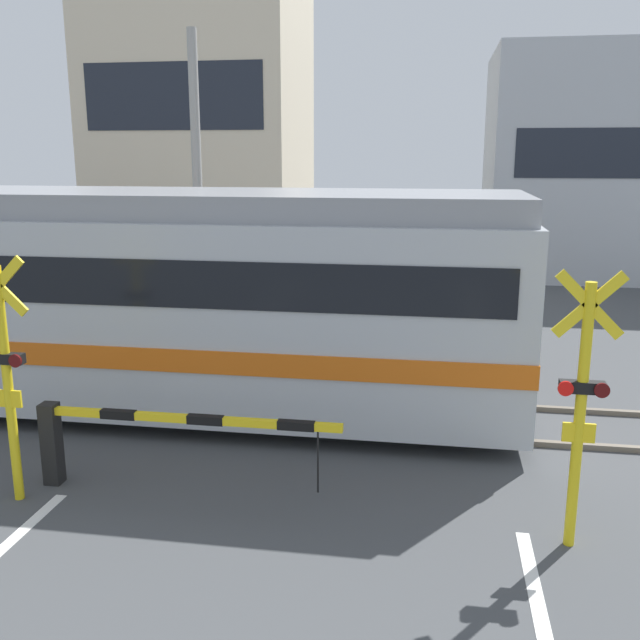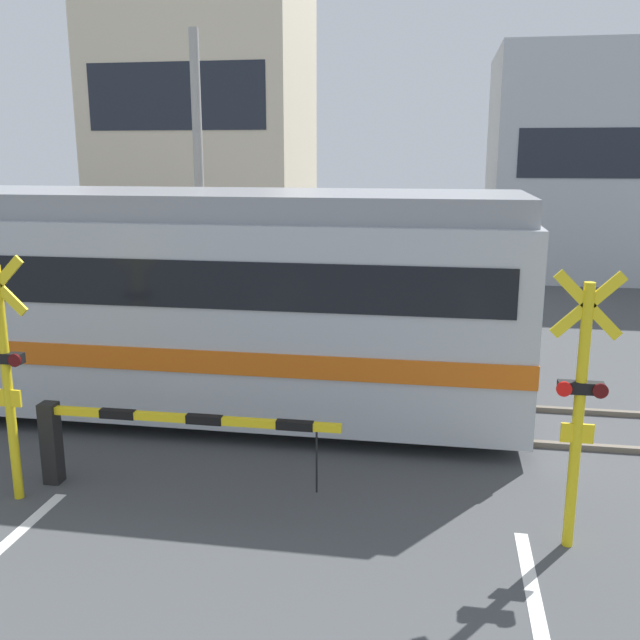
{
  "view_description": "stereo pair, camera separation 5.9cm",
  "coord_description": "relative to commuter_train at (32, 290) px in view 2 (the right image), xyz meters",
  "views": [
    {
      "loc": [
        1.64,
        0.33,
        3.98
      ],
      "look_at": [
        0.0,
        10.28,
        1.6
      ],
      "focal_mm": 40.0,
      "sensor_mm": 36.0,
      "label": 1
    },
    {
      "loc": [
        1.7,
        0.34,
        3.98
      ],
      "look_at": [
        0.0,
        10.28,
        1.6
      ],
      "focal_mm": 40.0,
      "sensor_mm": 36.0,
      "label": 2
    }
  ],
  "objects": [
    {
      "name": "rail_track_near",
      "position": [
        4.76,
        -0.72,
        -1.79
      ],
      "size": [
        50.0,
        0.1,
        0.08
      ],
      "color": "#6B6051",
      "rests_on": "ground_plane"
    },
    {
      "name": "rail_track_far",
      "position": [
        4.76,
        0.72,
        -1.79
      ],
      "size": [
        50.0,
        0.1,
        0.08
      ],
      "color": "#6B6051",
      "rests_on": "ground_plane"
    },
    {
      "name": "commuter_train",
      "position": [
        0.0,
        0.0,
        0.0
      ],
      "size": [
        15.49,
        2.98,
        3.42
      ],
      "color": "#B7BCC1",
      "rests_on": "ground_plane"
    },
    {
      "name": "crossing_barrier_near",
      "position": [
        2.81,
        -2.86,
        -1.09
      ],
      "size": [
        3.68,
        0.2,
        1.03
      ],
      "color": "black",
      "rests_on": "ground_plane"
    },
    {
      "name": "crossing_barrier_far",
      "position": [
        6.72,
        3.18,
        -1.09
      ],
      "size": [
        3.68,
        0.2,
        1.03
      ],
      "color": "black",
      "rests_on": "ground_plane"
    },
    {
      "name": "crossing_signal_left",
      "position": [
        1.66,
        -3.31,
        -0.24
      ],
      "size": [
        0.68,
        0.15,
        2.89
      ],
      "color": "yellow",
      "rests_on": "ground_plane"
    },
    {
      "name": "crossing_signal_right",
      "position": [
        7.87,
        -3.31,
        -0.24
      ],
      "size": [
        0.68,
        0.15,
        2.89
      ],
      "color": "yellow",
      "rests_on": "ground_plane"
    },
    {
      "name": "building_left_of_street",
      "position": [
        -1.98,
        14.99,
        3.36
      ],
      "size": [
        6.97,
        5.94,
        10.38
      ],
      "color": "beige",
      "rests_on": "ground_plane"
    },
    {
      "name": "building_right_of_street",
      "position": [
        11.64,
        14.99,
        1.77
      ],
      "size": [
        7.22,
        5.94,
        7.2
      ],
      "color": "#B2B7BC",
      "rests_on": "ground_plane"
    },
    {
      "name": "utility_pole_streetside",
      "position": [
        0.91,
        5.68,
        1.5
      ],
      "size": [
        0.22,
        0.22,
        6.66
      ],
      "color": "gray",
      "rests_on": "ground_plane"
    }
  ]
}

